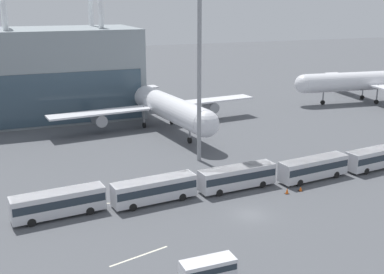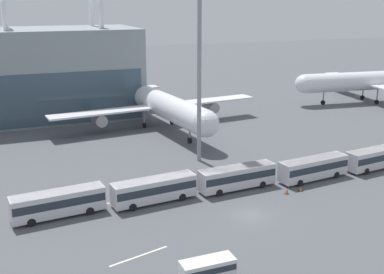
{
  "view_description": "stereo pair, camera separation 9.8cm",
  "coord_description": "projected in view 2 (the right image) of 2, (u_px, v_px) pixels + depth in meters",
  "views": [
    {
      "loc": [
        -26.42,
        -47.5,
        25.34
      ],
      "look_at": [
        0.87,
        21.76,
        4.0
      ],
      "focal_mm": 45.0,
      "sensor_mm": 36.0,
      "label": 1
    },
    {
      "loc": [
        -26.32,
        -47.53,
        25.34
      ],
      "look_at": [
        0.87,
        21.76,
        4.0
      ],
      "focal_mm": 45.0,
      "sensor_mm": 36.0,
      "label": 2
    }
  ],
  "objects": [
    {
      "name": "ground_plane",
      "position": [
        250.0,
        215.0,
        58.76
      ],
      "size": [
        440.0,
        440.0,
        0.0
      ],
      "primitive_type": "plane",
      "color": "#515459"
    },
    {
      "name": "airliner_at_gate_far",
      "position": [
        159.0,
        103.0,
        98.06
      ],
      "size": [
        44.98,
        42.03,
        13.7
      ],
      "rotation": [
        0.0,
        0.0,
        -1.46
      ],
      "color": "white",
      "rests_on": "ground_plane"
    },
    {
      "name": "airliner_parked_remote",
      "position": [
        369.0,
        81.0,
        121.96
      ],
      "size": [
        39.54,
        38.77,
        13.19
      ],
      "rotation": [
        0.0,
        0.0,
        3.03
      ],
      "color": "white",
      "rests_on": "ground_plane"
    },
    {
      "name": "shuttle_bus_0",
      "position": [
        58.0,
        202.0,
        57.77
      ],
      "size": [
        11.31,
        3.69,
        3.23
      ],
      "rotation": [
        0.0,
        0.0,
        0.1
      ],
      "color": "silver",
      "rests_on": "ground_plane"
    },
    {
      "name": "shuttle_bus_1",
      "position": [
        154.0,
        189.0,
        61.85
      ],
      "size": [
        11.31,
        3.71,
        3.23
      ],
      "rotation": [
        0.0,
        0.0,
        0.1
      ],
      "color": "silver",
      "rests_on": "ground_plane"
    },
    {
      "name": "shuttle_bus_2",
      "position": [
        237.0,
        176.0,
        66.24
      ],
      "size": [
        11.26,
        3.37,
        3.23
      ],
      "rotation": [
        0.0,
        0.0,
        0.07
      ],
      "color": "silver",
      "rests_on": "ground_plane"
    },
    {
      "name": "shuttle_bus_3",
      "position": [
        313.0,
        167.0,
        69.77
      ],
      "size": [
        11.33,
        3.83,
        3.23
      ],
      "rotation": [
        0.0,
        0.0,
        0.12
      ],
      "color": "silver",
      "rests_on": "ground_plane"
    },
    {
      "name": "shuttle_bus_4",
      "position": [
        377.0,
        157.0,
        74.35
      ],
      "size": [
        11.33,
        3.91,
        3.23
      ],
      "rotation": [
        0.0,
        0.0,
        0.12
      ],
      "color": "silver",
      "rests_on": "ground_plane"
    },
    {
      "name": "service_van_foreground",
      "position": [
        208.0,
        269.0,
        44.34
      ],
      "size": [
        5.17,
        2.04,
        2.34
      ],
      "rotation": [
        0.0,
        0.0,
        0.01
      ],
      "color": "silver",
      "rests_on": "ground_plane"
    },
    {
      "name": "floodlight_mast",
      "position": [
        199.0,
        49.0,
        73.65
      ],
      "size": [
        2.31,
        2.31,
        30.69
      ],
      "color": "gray",
      "rests_on": "ground_plane"
    },
    {
      "name": "lane_stripe_2",
      "position": [
        304.0,
        172.0,
        73.42
      ],
      "size": [
        7.95,
        0.89,
        0.01
      ],
      "primitive_type": "cube",
      "rotation": [
        0.0,
        0.0,
        0.08
      ],
      "color": "silver",
      "rests_on": "ground_plane"
    },
    {
      "name": "lane_stripe_3",
      "position": [
        108.0,
        203.0,
        62.08
      ],
      "size": [
        7.21,
        2.21,
        0.01
      ],
      "primitive_type": "cube",
      "rotation": [
        0.0,
        0.0,
        -0.27
      ],
      "color": "silver",
      "rests_on": "ground_plane"
    },
    {
      "name": "lane_stripe_5",
      "position": [
        139.0,
        256.0,
        49.29
      ],
      "size": [
        6.64,
        2.01,
        0.01
      ],
      "primitive_type": "cube",
      "rotation": [
        0.0,
        0.0,
        0.26
      ],
      "color": "silver",
      "rests_on": "ground_plane"
    },
    {
      "name": "traffic_cone_0",
      "position": [
        287.0,
        191.0,
        65.0
      ],
      "size": [
        0.57,
        0.57,
        0.82
      ],
      "color": "black",
      "rests_on": "ground_plane"
    },
    {
      "name": "traffic_cone_1",
      "position": [
        301.0,
        189.0,
        65.96
      ],
      "size": [
        0.61,
        0.61,
        0.64
      ],
      "color": "black",
      "rests_on": "ground_plane"
    }
  ]
}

